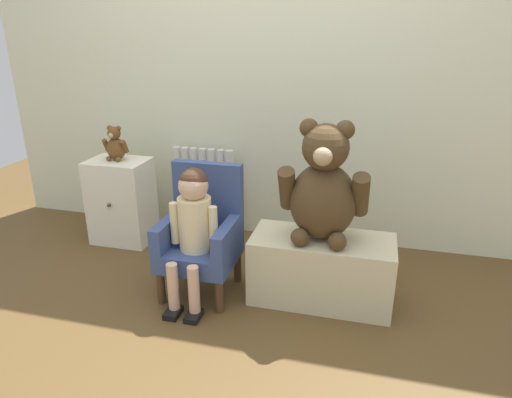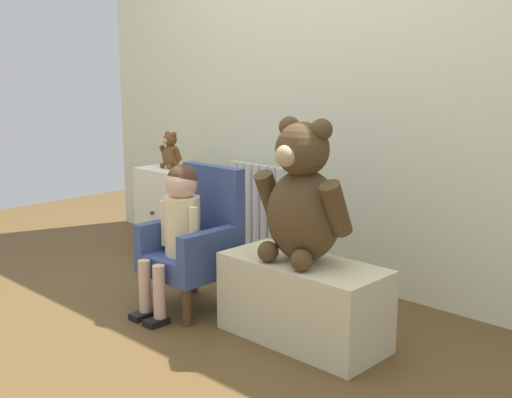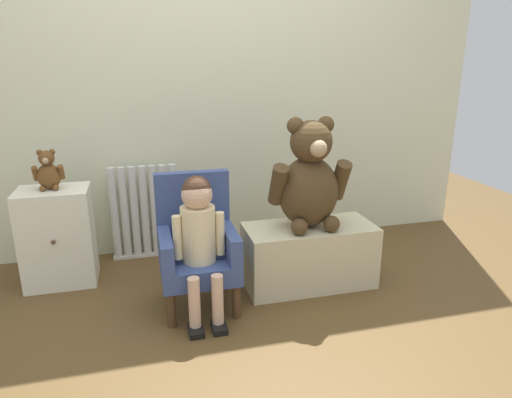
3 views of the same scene
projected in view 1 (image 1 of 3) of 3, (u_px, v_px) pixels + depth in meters
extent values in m
plane|color=brown|center=(203.00, 346.00, 2.07)|extent=(6.00, 6.00, 0.00)
cube|color=beige|center=(270.00, 54.00, 2.80)|extent=(3.80, 0.05, 2.40)
cylinder|color=silver|center=(179.00, 188.00, 3.15)|extent=(0.05, 0.05, 0.59)
cylinder|color=silver|center=(187.00, 189.00, 3.13)|extent=(0.05, 0.05, 0.59)
cylinder|color=silver|center=(196.00, 190.00, 3.12)|extent=(0.05, 0.05, 0.59)
cylinder|color=silver|center=(204.00, 190.00, 3.10)|extent=(0.05, 0.05, 0.59)
cylinder|color=silver|center=(213.00, 191.00, 3.09)|extent=(0.05, 0.05, 0.59)
cylinder|color=silver|center=(221.00, 192.00, 3.07)|extent=(0.05, 0.05, 0.59)
cylinder|color=silver|center=(230.00, 193.00, 3.06)|extent=(0.05, 0.05, 0.59)
cube|color=silver|center=(206.00, 231.00, 3.21)|extent=(0.43, 0.05, 0.02)
cube|color=white|center=(122.00, 201.00, 3.01)|extent=(0.38, 0.28, 0.56)
sphere|color=#4C3823|center=(109.00, 205.00, 2.86)|extent=(0.02, 0.02, 0.02)
cube|color=#37497F|center=(200.00, 253.00, 2.42)|extent=(0.38, 0.38, 0.10)
cube|color=#37497F|center=(208.00, 198.00, 2.48)|extent=(0.38, 0.06, 0.41)
cube|color=#37497F|center=(170.00, 230.00, 2.42)|extent=(0.06, 0.38, 0.14)
cube|color=#37497F|center=(228.00, 236.00, 2.34)|extent=(0.06, 0.38, 0.14)
cylinder|color=#4C331E|center=(161.00, 287.00, 2.37)|extent=(0.04, 0.04, 0.18)
cylinder|color=#4C331E|center=(219.00, 296.00, 2.29)|extent=(0.04, 0.04, 0.18)
cylinder|color=#4C331E|center=(185.00, 259.00, 2.65)|extent=(0.04, 0.04, 0.18)
cylinder|color=#4C331E|center=(237.00, 266.00, 2.58)|extent=(0.04, 0.04, 0.18)
cylinder|color=beige|center=(195.00, 224.00, 2.32)|extent=(0.17, 0.17, 0.28)
sphere|color=#D8AD8E|center=(193.00, 186.00, 2.25)|extent=(0.15, 0.15, 0.15)
sphere|color=#472D1E|center=(193.00, 182.00, 2.24)|extent=(0.14, 0.14, 0.14)
cylinder|color=#D8AD8E|center=(173.00, 286.00, 2.25)|extent=(0.06, 0.06, 0.25)
cube|color=black|center=(173.00, 313.00, 2.29)|extent=(0.07, 0.11, 0.03)
cylinder|color=#D8AD8E|center=(194.00, 289.00, 2.23)|extent=(0.06, 0.06, 0.25)
cube|color=black|center=(194.00, 316.00, 2.26)|extent=(0.07, 0.11, 0.03)
cylinder|color=beige|center=(174.00, 223.00, 2.33)|extent=(0.04, 0.04, 0.22)
cylinder|color=beige|center=(213.00, 227.00, 2.28)|extent=(0.04, 0.04, 0.22)
cube|color=beige|center=(321.00, 269.00, 2.37)|extent=(0.73, 0.33, 0.35)
ellipsoid|color=#49351D|center=(323.00, 202.00, 2.25)|extent=(0.33, 0.29, 0.39)
sphere|color=#49351D|center=(326.00, 147.00, 2.14)|extent=(0.23, 0.23, 0.23)
sphere|color=tan|center=(323.00, 156.00, 2.05)|extent=(0.09, 0.09, 0.09)
sphere|color=#49351D|center=(309.00, 128.00, 2.14)|extent=(0.09, 0.09, 0.09)
sphere|color=#49351D|center=(345.00, 130.00, 2.10)|extent=(0.09, 0.09, 0.09)
cylinder|color=#49351D|center=(287.00, 188.00, 2.26)|extent=(0.08, 0.17, 0.24)
cylinder|color=#49351D|center=(360.00, 195.00, 2.18)|extent=(0.08, 0.17, 0.24)
sphere|color=#49351D|center=(300.00, 237.00, 2.22)|extent=(0.09, 0.09, 0.09)
sphere|color=#49351D|center=(337.00, 241.00, 2.18)|extent=(0.09, 0.09, 0.09)
ellipsoid|color=brown|center=(116.00, 149.00, 2.90)|extent=(0.12, 0.10, 0.14)
sphere|color=brown|center=(114.00, 133.00, 2.85)|extent=(0.08, 0.08, 0.08)
sphere|color=tan|center=(111.00, 135.00, 2.82)|extent=(0.03, 0.03, 0.03)
sphere|color=brown|center=(109.00, 128.00, 2.86)|extent=(0.03, 0.03, 0.03)
sphere|color=brown|center=(118.00, 128.00, 2.84)|extent=(0.03, 0.03, 0.03)
cylinder|color=brown|center=(106.00, 145.00, 2.90)|extent=(0.03, 0.06, 0.09)
cylinder|color=brown|center=(125.00, 146.00, 2.87)|extent=(0.03, 0.06, 0.09)
sphere|color=brown|center=(109.00, 159.00, 2.88)|extent=(0.03, 0.03, 0.03)
sphere|color=brown|center=(118.00, 159.00, 2.87)|extent=(0.03, 0.03, 0.03)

